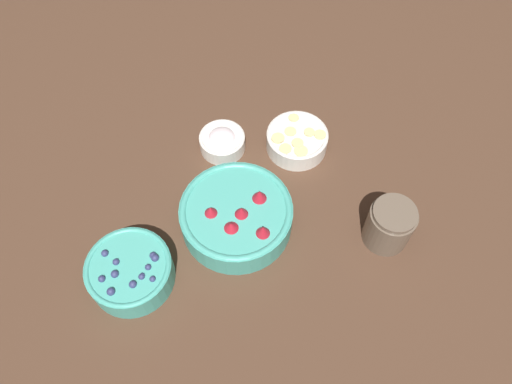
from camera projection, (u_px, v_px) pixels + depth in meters
The scene contains 6 objects.
ground_plane at pixel (254, 231), 1.03m from camera, with size 4.00×4.00×0.00m, color #4C3323.
bowl_strawberries at pixel (237, 215), 1.00m from camera, with size 0.23×0.23×0.09m.
bowl_blueberries at pixel (130, 271), 0.94m from camera, with size 0.16×0.16×0.07m.
bowl_bananas at pixel (297, 139), 1.12m from camera, with size 0.14×0.14×0.05m.
bowl_cream at pixel (222, 141), 1.12m from camera, with size 0.10×0.10×0.05m.
jar_chocolate at pixel (389, 226), 0.98m from camera, with size 0.09×0.09×0.10m.
Camera 1 is at (0.35, 0.32, 0.92)m, focal length 35.00 mm.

